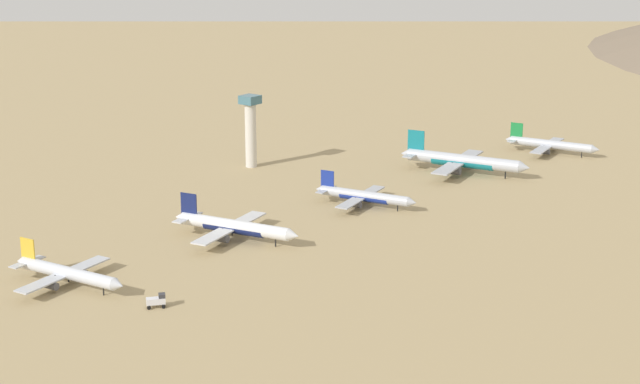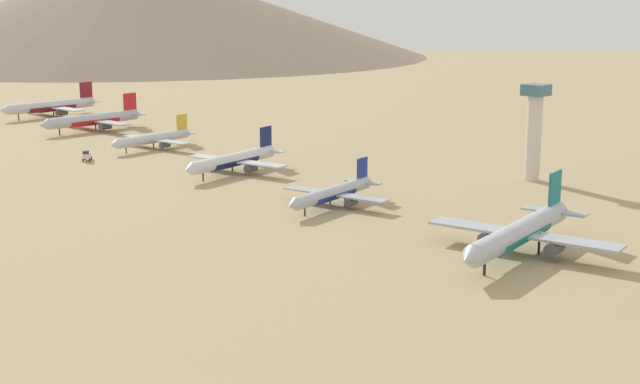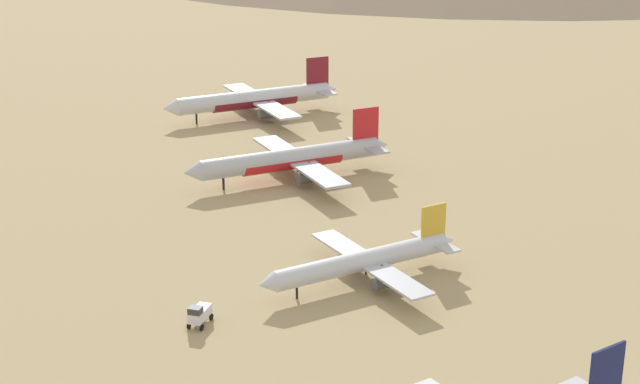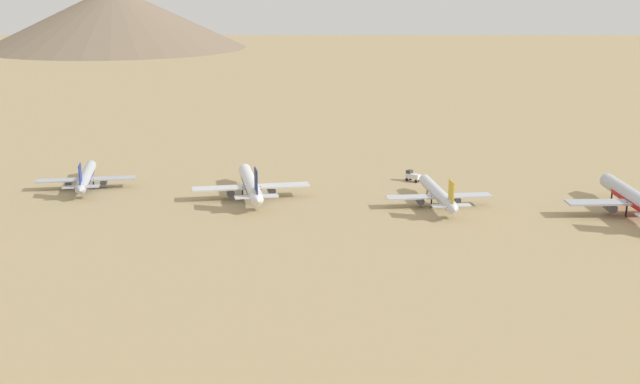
% 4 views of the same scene
% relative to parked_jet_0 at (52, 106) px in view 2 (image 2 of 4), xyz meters
% --- Properties ---
extents(ground_plane, '(2160.76, 2160.76, 0.00)m').
position_rel_parked_jet_0_xyz_m(ground_plane, '(28.83, 177.81, -5.25)').
color(ground_plane, tan).
extents(parked_jet_0, '(54.68, 44.39, 15.77)m').
position_rel_parked_jet_0_xyz_m(parked_jet_0, '(0.00, 0.00, 0.00)').
color(parked_jet_0, silver).
rests_on(parked_jet_0, ground).
extents(parked_jet_1, '(52.73, 42.80, 15.21)m').
position_rel_parked_jet_0_xyz_m(parked_jet_1, '(10.93, 57.11, -0.19)').
color(parked_jet_1, '#B2B7C1').
rests_on(parked_jet_1, ground).
extents(parked_jet_2, '(41.64, 33.96, 12.01)m').
position_rel_parked_jet_0_xyz_m(parked_jet_2, '(20.43, 116.00, -1.20)').
color(parked_jet_2, silver).
rests_on(parked_jet_2, ground).
extents(parked_jet_3, '(47.41, 38.82, 13.74)m').
position_rel_parked_jet_0_xyz_m(parked_jet_3, '(30.27, 176.56, -0.68)').
color(parked_jet_3, silver).
rests_on(parked_jet_3, ground).
extents(parked_jet_4, '(40.91, 33.47, 11.84)m').
position_rel_parked_jet_0_xyz_m(parked_jet_4, '(42.29, 234.43, -1.31)').
color(parked_jet_4, '#B2B7C1').
rests_on(parked_jet_4, ground).
extents(parked_jet_5, '(56.32, 46.08, 16.30)m').
position_rel_parked_jet_0_xyz_m(parked_jet_5, '(47.30, 298.67, 0.18)').
color(parked_jet_5, '#B2B7C1').
rests_on(parked_jet_5, ground).
extents(service_truck, '(5.28, 5.57, 3.90)m').
position_rel_parked_jet_0_xyz_m(service_truck, '(52.83, 120.71, -3.17)').
color(service_truck, silver).
rests_on(service_truck, ground).
extents(control_tower, '(7.20, 7.20, 30.96)m').
position_rel_parked_jet_0_xyz_m(control_tower, '(-29.97, 253.74, 11.97)').
color(control_tower, beige).
rests_on(control_tower, ground).
extents(desert_hill_1, '(576.34, 576.34, 95.25)m').
position_rel_parked_jet_0_xyz_m(desert_hill_1, '(-296.72, -365.39, 42.38)').
color(desert_hill_1, '#7A6854').
rests_on(desert_hill_1, ground).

